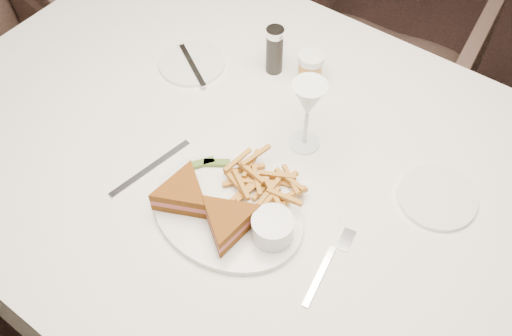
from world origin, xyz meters
The scene contains 4 objects.
ground centered at (0.00, 0.00, 0.00)m, with size 5.00×5.00×0.00m, color black.
table centered at (-0.10, -0.10, 0.38)m, with size 1.59×1.06×0.75m, color white.
chair_far centered at (-0.15, 0.78, 0.34)m, with size 0.67×0.63×0.69m, color #4A352E.
table_setting centered at (-0.10, -0.15, 0.79)m, with size 0.81×0.64×0.18m.
Camera 1 is at (0.24, -0.75, 1.70)m, focal length 40.00 mm.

